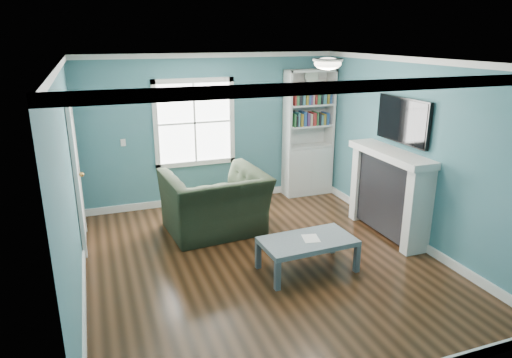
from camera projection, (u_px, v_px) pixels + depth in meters
name	position (u px, v px, depth m)	size (l,w,h in m)	color
floor	(262.00, 261.00, 6.08)	(5.00, 5.00, 0.00)	black
room_walls	(263.00, 146.00, 5.60)	(5.00, 5.00, 5.00)	#38747B
trim	(263.00, 173.00, 5.70)	(4.50, 5.00, 2.60)	white
window	(195.00, 123.00, 7.77)	(1.40, 0.06, 1.50)	white
bookshelf	(308.00, 146.00, 8.44)	(0.90, 0.35, 2.31)	silver
fireplace	(389.00, 194.00, 6.74)	(0.44, 1.58, 1.30)	black
tv	(403.00, 120.00, 6.45)	(0.06, 1.10, 0.65)	black
door	(76.00, 172.00, 6.28)	(0.12, 0.98, 2.17)	silver
ceiling_fixture	(328.00, 63.00, 5.69)	(0.38, 0.38, 0.15)	white
light_switch	(123.00, 143.00, 7.45)	(0.08, 0.01, 0.12)	white
recliner	(215.00, 193.00, 6.81)	(1.44, 0.94, 1.26)	black
coffee_table	(308.00, 243.00, 5.75)	(1.21, 0.70, 0.43)	#4B535B
paper_sheet	(311.00, 238.00, 5.75)	(0.20, 0.25, 0.00)	white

